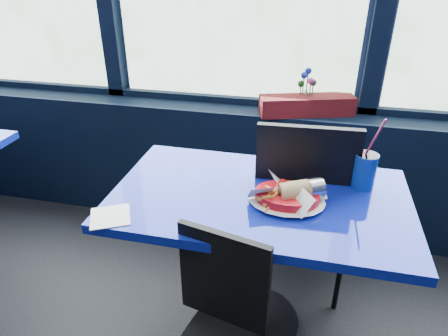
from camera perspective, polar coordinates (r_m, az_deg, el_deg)
window_sill at (r=2.60m, az=1.08°, el=0.42°), size 5.00×0.26×0.80m
near_table at (r=1.74m, az=4.85°, el=-8.89°), size 1.20×0.70×0.75m
chair_near_front at (r=1.50m, az=-0.05°, el=-22.15°), size 0.43×0.44×0.80m
chair_near_back at (r=1.96m, az=11.39°, el=-4.37°), size 0.48×0.48×1.00m
planter_box at (r=2.34m, az=11.74°, el=8.77°), size 0.55×0.29×0.11m
flower_vase at (r=2.37m, az=11.56°, el=9.59°), size 0.13×0.14×0.26m
food_basket at (r=1.58m, az=9.19°, el=-3.85°), size 0.28×0.27×0.10m
ketchup_bottle at (r=1.78m, az=14.76°, el=1.96°), size 0.06×0.06×0.23m
soda_cup at (r=1.74m, az=19.45°, el=-0.25°), size 0.09×0.09×0.32m
napkin at (r=1.56m, az=-15.94°, el=-6.68°), size 0.19×0.19×0.00m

